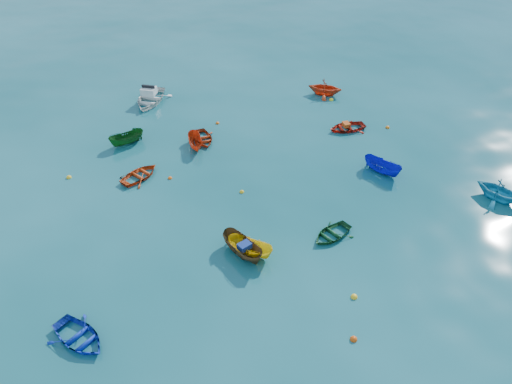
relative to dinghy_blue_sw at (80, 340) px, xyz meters
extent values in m
plane|color=#0A434B|center=(11.27, 3.46, 0.00)|extent=(160.00, 160.00, 0.00)
imported|color=#0D2BAE|center=(0.00, 0.00, 0.00)|extent=(3.70, 3.89, 0.66)
imported|color=#50391D|center=(9.07, 3.48, 0.00)|extent=(2.39, 3.41, 1.24)
imported|color=yellow|center=(9.50, 3.43, 0.00)|extent=(2.80, 2.76, 1.10)
imported|color=#104520|center=(14.58, 3.54, 0.00)|extent=(3.30, 2.90, 0.57)
imported|color=teal|center=(26.45, 3.89, 0.00)|extent=(3.74, 3.90, 1.59)
imported|color=#C13A10|center=(4.12, 12.82, 0.00)|extent=(3.60, 3.38, 0.61)
imported|color=red|center=(8.56, 15.61, 0.00)|extent=(1.08, 2.67, 1.02)
imported|color=#AB1C0E|center=(20.66, 14.87, 0.00)|extent=(3.03, 2.20, 0.62)
imported|color=#0E11AF|center=(20.56, 8.72, 0.00)|extent=(2.44, 3.05, 1.12)
imported|color=#A9300E|center=(9.29, 16.38, 0.00)|extent=(2.12, 2.85, 0.57)
imported|color=red|center=(21.26, 21.07, 0.00)|extent=(3.88, 3.75, 1.56)
imported|color=#114C17|center=(3.61, 17.48, 0.00)|extent=(2.99, 1.92, 1.08)
imported|color=white|center=(6.06, 23.93, 0.00)|extent=(4.73, 5.25, 1.49)
cube|color=navy|center=(9.13, 3.35, 0.79)|extent=(0.87, 0.78, 0.35)
cube|color=#CA4D14|center=(20.56, 14.87, 0.47)|extent=(0.50, 0.66, 0.31)
sphere|color=yellow|center=(13.89, -1.17, 0.00)|extent=(0.37, 0.37, 0.37)
sphere|color=#D4470B|center=(12.75, -3.59, 0.00)|extent=(0.37, 0.37, 0.37)
sphere|color=yellow|center=(-0.67, 14.11, 0.00)|extent=(0.36, 0.36, 0.36)
sphere|color=#FF5B0D|center=(6.09, 12.09, 0.00)|extent=(0.30, 0.30, 0.30)
sphere|color=gold|center=(10.50, 9.21, 0.00)|extent=(0.32, 0.32, 0.32)
sphere|color=orange|center=(23.92, 14.20, 0.00)|extent=(0.34, 0.34, 0.34)
sphere|color=yellow|center=(4.05, 18.92, 0.00)|extent=(0.34, 0.34, 0.34)
sphere|color=#E35B0C|center=(10.90, 18.63, 0.00)|extent=(0.32, 0.32, 0.32)
sphere|color=yellow|center=(21.43, 19.89, 0.00)|extent=(0.39, 0.39, 0.39)
camera|label=1|loc=(4.16, -16.47, 20.40)|focal=35.00mm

